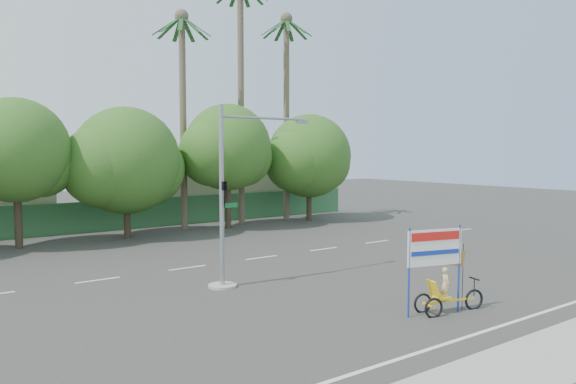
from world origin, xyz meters
TOP-DOWN VIEW (x-y plane):
  - ground at (0.00, 0.00)m, footprint 120.00×120.00m
  - sidewalk_near at (0.00, -7.50)m, footprint 50.00×2.40m
  - fence at (0.00, 21.50)m, footprint 38.00×0.08m
  - building_right at (8.00, 26.00)m, footprint 14.00×8.00m
  - tree_left at (-7.05, 18.00)m, footprint 6.66×5.60m
  - tree_center at (-1.05, 18.00)m, footprint 7.62×6.40m
  - tree_right at (5.95, 18.00)m, footprint 6.90×5.80m
  - tree_far_right at (12.95, 18.00)m, footprint 7.38×6.20m
  - palm_tall at (8.00, 19.50)m, footprint 3.73×3.79m
  - palm_mid at (12.00, 19.50)m, footprint 3.73×3.79m
  - palm_short at (3.50, 19.50)m, footprint 3.73×3.79m
  - traffic_signal at (-2.20, 3.98)m, footprint 4.72×1.10m
  - trike_billboard at (1.45, -3.26)m, footprint 2.86×1.13m

SIDE VIEW (x-z plane):
  - ground at x=0.00m, z-range 0.00..0.00m
  - sidewalk_near at x=0.00m, z-range 0.00..0.12m
  - fence at x=0.00m, z-range 0.00..2.00m
  - trike_billboard at x=1.45m, z-range -0.28..2.62m
  - building_right at x=8.00m, z-range 0.00..3.60m
  - traffic_signal at x=-2.20m, z-range -0.58..6.42m
  - tree_center at x=-1.05m, z-range 0.54..8.39m
  - tree_far_right at x=12.95m, z-range 0.68..8.61m
  - tree_left at x=-7.05m, z-range 1.02..9.09m
  - tree_right at x=5.95m, z-range 1.06..9.42m
  - palm_short at x=3.50m, z-range 1.64..16.09m
  - palm_mid at x=12.00m, z-range 1.67..17.12m
  - palm_tall at x=8.00m, z-range 1.74..19.19m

